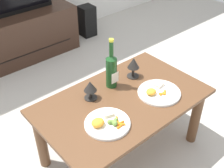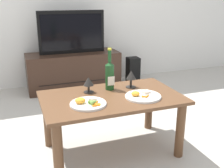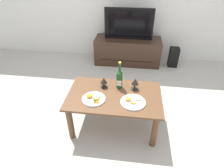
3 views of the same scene
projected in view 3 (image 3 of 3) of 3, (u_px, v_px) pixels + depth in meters
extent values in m
plane|color=#B7B2A8|center=(114.00, 124.00, 2.45)|extent=(6.40, 6.40, 0.00)
cube|color=brown|center=(114.00, 96.00, 2.18)|extent=(1.08, 0.65, 0.03)
cylinder|color=brown|center=(70.00, 123.00, 2.16)|extent=(0.07, 0.07, 0.46)
cylinder|color=brown|center=(155.00, 131.00, 2.06)|extent=(0.07, 0.07, 0.46)
cylinder|color=brown|center=(82.00, 95.00, 2.58)|extent=(0.07, 0.07, 0.46)
cylinder|color=brown|center=(152.00, 101.00, 2.48)|extent=(0.07, 0.07, 0.46)
cube|color=#382319|center=(127.00, 51.00, 3.67)|extent=(1.24, 0.45, 0.49)
cube|color=black|center=(127.00, 61.00, 3.55)|extent=(0.99, 0.01, 0.01)
cube|color=black|center=(129.00, 24.00, 3.37)|extent=(0.87, 0.04, 0.55)
cube|color=black|center=(129.00, 24.00, 3.35)|extent=(0.80, 0.01, 0.47)
cube|color=black|center=(173.00, 57.00, 3.59)|extent=(0.17, 0.17, 0.37)
cylinder|color=#19471E|center=(119.00, 80.00, 2.24)|extent=(0.07, 0.07, 0.21)
cone|color=#19471E|center=(120.00, 72.00, 2.17)|extent=(0.07, 0.07, 0.03)
cylinder|color=#19471E|center=(120.00, 67.00, 2.14)|extent=(0.03, 0.03, 0.10)
cylinder|color=yellow|center=(120.00, 63.00, 2.10)|extent=(0.03, 0.03, 0.02)
cube|color=silver|center=(119.00, 83.00, 2.22)|extent=(0.06, 0.00, 0.07)
cylinder|color=black|center=(104.00, 87.00, 2.30)|extent=(0.08, 0.08, 0.01)
cylinder|color=black|center=(104.00, 85.00, 2.29)|extent=(0.02, 0.02, 0.05)
cone|color=black|center=(104.00, 80.00, 2.25)|extent=(0.08, 0.08, 0.07)
cylinder|color=black|center=(134.00, 89.00, 2.27)|extent=(0.08, 0.08, 0.01)
cylinder|color=black|center=(135.00, 86.00, 2.24)|extent=(0.02, 0.02, 0.07)
cone|color=black|center=(135.00, 81.00, 2.20)|extent=(0.08, 0.08, 0.08)
cylinder|color=white|center=(94.00, 99.00, 2.10)|extent=(0.26, 0.26, 0.01)
torus|color=white|center=(94.00, 99.00, 2.10)|extent=(0.26, 0.26, 0.01)
ellipsoid|color=orange|center=(89.00, 96.00, 2.11)|extent=(0.08, 0.07, 0.04)
cube|color=beige|center=(99.00, 96.00, 2.13)|extent=(0.07, 0.06, 0.02)
cylinder|color=orange|center=(95.00, 103.00, 2.04)|extent=(0.05, 0.02, 0.01)
cylinder|color=orange|center=(97.00, 102.00, 2.04)|extent=(0.04, 0.05, 0.01)
cylinder|color=orange|center=(97.00, 102.00, 2.05)|extent=(0.05, 0.02, 0.01)
cylinder|color=orange|center=(97.00, 101.00, 2.06)|extent=(0.03, 0.05, 0.01)
cylinder|color=orange|center=(98.00, 100.00, 2.08)|extent=(0.04, 0.05, 0.01)
sphere|color=olive|center=(94.00, 100.00, 2.06)|extent=(0.03, 0.03, 0.03)
sphere|color=olive|center=(94.00, 98.00, 2.08)|extent=(0.03, 0.03, 0.03)
sphere|color=olive|center=(97.00, 99.00, 2.07)|extent=(0.02, 0.02, 0.02)
sphere|color=olive|center=(95.00, 99.00, 2.08)|extent=(0.02, 0.02, 0.02)
sphere|color=olive|center=(95.00, 100.00, 2.06)|extent=(0.03, 0.03, 0.03)
cylinder|color=white|center=(133.00, 102.00, 2.06)|extent=(0.28, 0.28, 0.01)
torus|color=white|center=(133.00, 102.00, 2.06)|extent=(0.27, 0.27, 0.01)
ellipsoid|color=orange|center=(128.00, 99.00, 2.07)|extent=(0.07, 0.06, 0.04)
cube|color=beige|center=(138.00, 99.00, 2.09)|extent=(0.07, 0.06, 0.02)
cylinder|color=orange|center=(135.00, 103.00, 2.03)|extent=(0.04, 0.04, 0.01)
cylinder|color=orange|center=(133.00, 103.00, 2.03)|extent=(0.04, 0.01, 0.01)
cylinder|color=orange|center=(132.00, 103.00, 2.03)|extent=(0.04, 0.04, 0.01)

